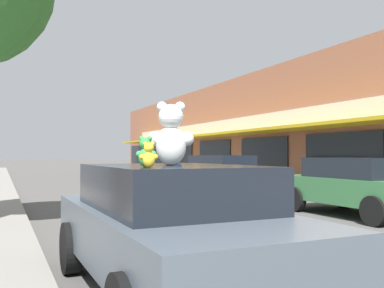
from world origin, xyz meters
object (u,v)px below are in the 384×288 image
teddy_bear_giant (171,135)px  teddy_bear_orange (168,152)px  plush_art_car (171,225)px  parked_car_far_right (220,172)px  teddy_bear_green (146,152)px  teddy_bear_yellow (149,155)px  parked_car_far_center (357,185)px  teddy_bear_blue (176,151)px  teddy_bear_pink (171,153)px

teddy_bear_giant → teddy_bear_orange: teddy_bear_giant is taller
plush_art_car → parked_car_far_right: parked_car_far_right is taller
teddy_bear_green → parked_car_far_right: (7.01, 11.68, -0.74)m
teddy_bear_yellow → parked_car_far_right: (7.04, 11.88, -0.72)m
teddy_bear_orange → parked_car_far_center: 7.38m
teddy_bear_blue → teddy_bear_giant: bearing=27.3°
parked_car_far_center → parked_car_far_right: bearing=90.0°
teddy_bear_orange → teddy_bear_pink: size_ratio=1.05×
teddy_bear_orange → teddy_bear_pink: bearing=178.8°
teddy_bear_giant → parked_car_far_center: size_ratio=0.16×
teddy_bear_yellow → teddy_bear_orange: bearing=-107.6°
teddy_bear_orange → teddy_bear_yellow: 1.18m
plush_art_car → parked_car_far_right: bearing=58.9°
teddy_bear_orange → teddy_bear_yellow: teddy_bear_orange is taller
teddy_bear_pink → plush_art_car: bearing=58.2°
plush_art_car → parked_car_far_right: size_ratio=0.91×
teddy_bear_giant → teddy_bear_yellow: size_ratio=2.96×
teddy_bear_yellow → teddy_bear_blue: 1.76m
teddy_bear_orange → teddy_bear_green: bearing=-10.6°
parked_car_far_right → teddy_bear_giant: bearing=-120.4°
teddy_bear_pink → parked_car_far_center: bearing=-166.4°
plush_art_car → teddy_bear_blue: 1.16m
teddy_bear_orange → parked_car_far_center: size_ratio=0.07×
teddy_bear_giant → parked_car_far_right: 12.99m
teddy_bear_yellow → plush_art_car: bearing=-111.9°
teddy_bear_blue → parked_car_far_right: (6.16, 10.36, -0.76)m
teddy_bear_blue → parked_car_far_right: size_ratio=0.07×
teddy_bear_pink → parked_car_far_right: teddy_bear_pink is taller
teddy_bear_blue → teddy_bear_green: teddy_bear_blue is taller
teddy_bear_yellow → teddy_bear_giant: bearing=-112.9°
teddy_bear_blue → parked_car_far_center: (6.16, 2.97, -0.82)m
teddy_bear_giant → teddy_bear_green: teddy_bear_giant is taller
teddy_bear_giant → teddy_bear_yellow: bearing=75.7°
teddy_bear_yellow → parked_car_far_right: size_ratio=0.05×
plush_art_car → parked_car_far_right: (6.51, 11.09, 0.07)m
teddy_bear_orange → teddy_bear_green: teddy_bear_orange is taller
parked_car_far_center → teddy_bear_pink: bearing=-155.7°
teddy_bear_yellow → parked_car_far_right: bearing=-108.7°
teddy_bear_giant → parked_car_far_right: teddy_bear_giant is taller
parked_car_far_center → teddy_bear_yellow: bearing=-147.4°
teddy_bear_blue → teddy_bear_orange: bearing=21.6°
plush_art_car → teddy_bear_yellow: teddy_bear_yellow is taller
teddy_bear_blue → parked_car_far_right: 12.08m
parked_car_far_center → teddy_bear_giant: bearing=-150.0°
teddy_bear_blue → parked_car_far_center: 6.89m
teddy_bear_giant → teddy_bear_blue: 0.92m
teddy_bear_blue → teddy_bear_yellow: bearing=22.8°
plush_art_car → parked_car_far_right: 12.86m
teddy_bear_green → teddy_bear_giant: bearing=-85.9°
teddy_bear_orange → teddy_bear_yellow: bearing=-6.6°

